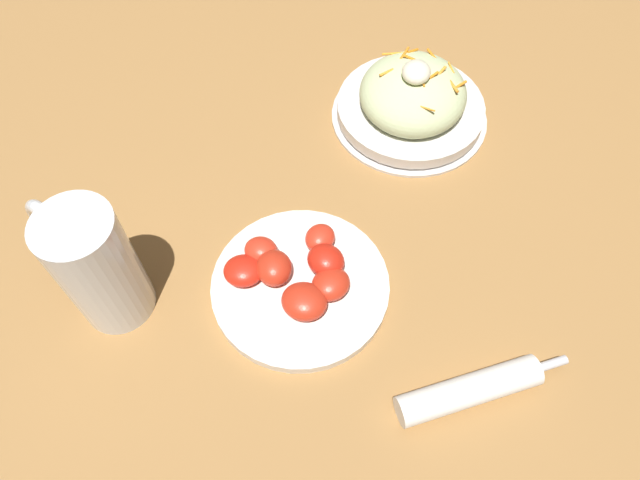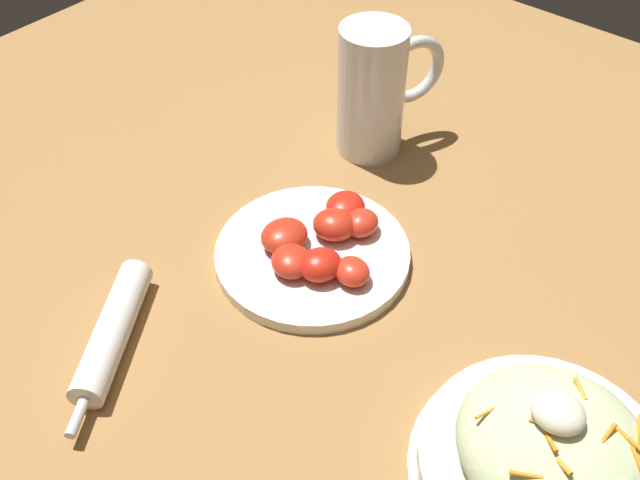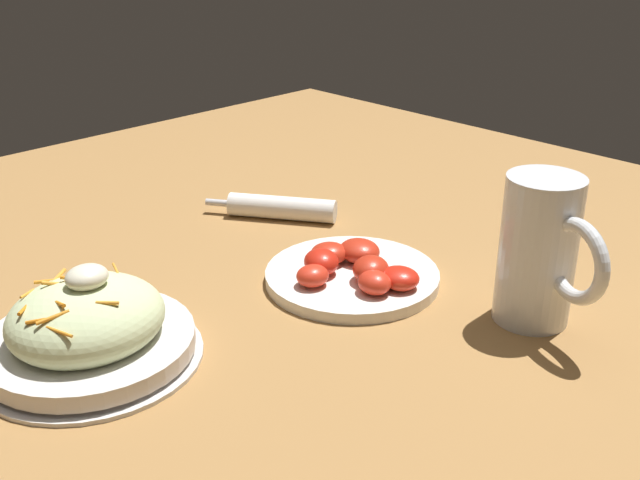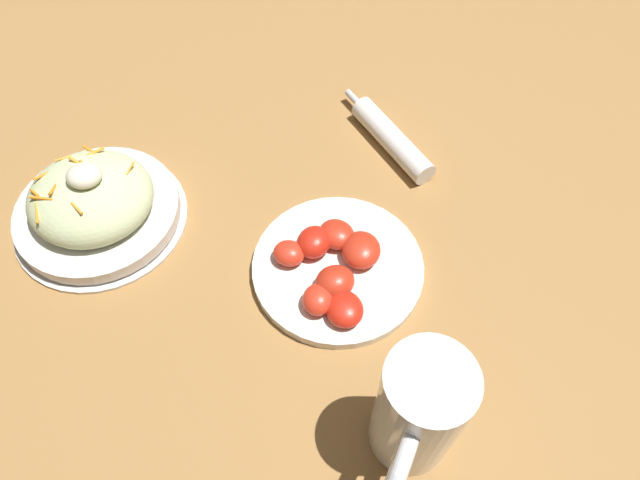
# 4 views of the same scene
# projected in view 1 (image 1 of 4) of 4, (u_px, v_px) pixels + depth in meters

# --- Properties ---
(ground_plane) EXTENTS (1.43, 1.43, 0.00)m
(ground_plane) POSITION_uv_depth(u_px,v_px,m) (353.00, 268.00, 0.69)
(ground_plane) COLOR #9E703D
(salad_plate) EXTENTS (0.22, 0.22, 0.10)m
(salad_plate) POSITION_uv_depth(u_px,v_px,m) (412.00, 101.00, 0.80)
(salad_plate) COLOR silver
(salad_plate) RESTS_ON ground_plane
(beer_mug) EXTENTS (0.09, 0.14, 0.16)m
(beer_mug) POSITION_uv_depth(u_px,v_px,m) (98.00, 268.00, 0.61)
(beer_mug) COLOR white
(beer_mug) RESTS_ON ground_plane
(napkin_roll) EXTENTS (0.12, 0.17, 0.03)m
(napkin_roll) POSITION_uv_depth(u_px,v_px,m) (470.00, 390.00, 0.60)
(napkin_roll) COLOR white
(napkin_roll) RESTS_ON ground_plane
(tomato_plate) EXTENTS (0.21, 0.21, 0.04)m
(tomato_plate) POSITION_uv_depth(u_px,v_px,m) (296.00, 280.00, 0.67)
(tomato_plate) COLOR white
(tomato_plate) RESTS_ON ground_plane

